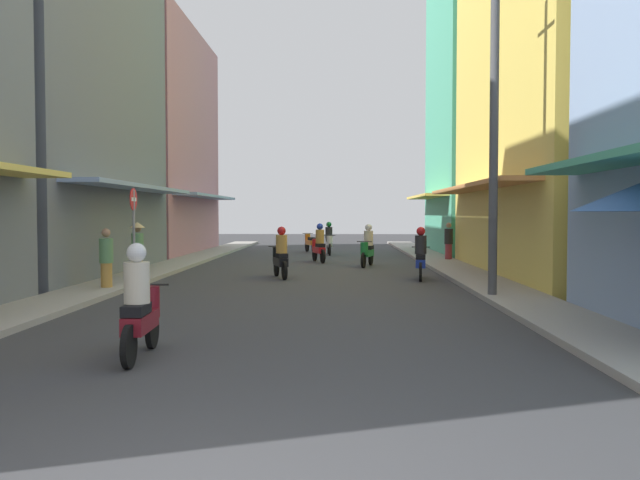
{
  "coord_description": "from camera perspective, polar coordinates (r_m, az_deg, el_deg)",
  "views": [
    {
      "loc": [
        1.0,
        -4.21,
        1.97
      ],
      "look_at": [
        0.43,
        17.21,
        1.1
      ],
      "focal_mm": 36.76,
      "sensor_mm": 36.0,
      "label": 1
    }
  ],
  "objects": [
    {
      "name": "ground_plane",
      "position": [
        19.95,
        -1.35,
        -3.35
      ],
      "size": [
        86.34,
        86.34,
        0.0
      ],
      "primitive_type": "plane",
      "color": "#38383A"
    },
    {
      "name": "sidewalk_left",
      "position": [
        20.82,
        -15.43,
        -3.03
      ],
      "size": [
        1.54,
        47.24,
        0.12
      ],
      "primitive_type": "cube",
      "color": "#9E9991",
      "rests_on": "ground"
    },
    {
      "name": "sidewalk_right",
      "position": [
        20.33,
        13.08,
        -3.13
      ],
      "size": [
        1.54,
        47.24,
        0.12
      ],
      "primitive_type": "cube",
      "color": "#9E9991",
      "rests_on": "ground"
    },
    {
      "name": "building_left_mid",
      "position": [
        23.12,
        -24.15,
        11.49
      ],
      "size": [
        7.05,
        10.72,
        11.48
      ],
      "color": "slate",
      "rests_on": "ground"
    },
    {
      "name": "building_left_far",
      "position": [
        33.49,
        -15.7,
        8.17
      ],
      "size": [
        7.05,
        11.13,
        10.88
      ],
      "color": "#B7727F",
      "rests_on": "ground"
    },
    {
      "name": "building_right_mid",
      "position": [
        22.97,
        22.34,
        16.19
      ],
      "size": [
        7.05,
        12.18,
        15.1
      ],
      "color": "#EFD159",
      "rests_on": "ground"
    },
    {
      "name": "building_right_far",
      "position": [
        33.72,
        15.37,
        13.62
      ],
      "size": [
        7.05,
        8.42,
        17.27
      ],
      "color": "#4CB28C",
      "rests_on": "ground"
    },
    {
      "name": "motorbike_green",
      "position": [
        24.4,
        4.15,
        -0.67
      ],
      "size": [
        0.68,
        1.77,
        1.58
      ],
      "color": "black",
      "rests_on": "ground"
    },
    {
      "name": "motorbike_orange",
      "position": [
        33.37,
        -0.87,
        -0.21
      ],
      "size": [
        0.75,
        1.74,
        0.96
      ],
      "color": "black",
      "rests_on": "ground"
    },
    {
      "name": "motorbike_blue",
      "position": [
        19.69,
        8.76,
        -1.4
      ],
      "size": [
        0.55,
        1.81,
        1.58
      ],
      "color": "black",
      "rests_on": "ground"
    },
    {
      "name": "motorbike_red",
      "position": [
        26.43,
        -0.11,
        -0.43
      ],
      "size": [
        0.71,
        1.76,
        1.58
      ],
      "color": "black",
      "rests_on": "ground"
    },
    {
      "name": "motorbike_maroon",
      "position": [
        9.25,
        -15.36,
        -5.63
      ],
      "size": [
        0.55,
        1.81,
        1.58
      ],
      "color": "black",
      "rests_on": "ground"
    },
    {
      "name": "motorbike_black",
      "position": [
        19.98,
        -3.46,
        -1.32
      ],
      "size": [
        0.7,
        1.76,
        1.58
      ],
      "color": "black",
      "rests_on": "ground"
    },
    {
      "name": "motorbike_white",
      "position": [
        31.27,
        0.79,
        -0.01
      ],
      "size": [
        0.55,
        1.81,
        1.58
      ],
      "color": "black",
      "rests_on": "ground"
    },
    {
      "name": "pedestrian_midway",
      "position": [
        27.06,
        11.13,
        -0.21
      ],
      "size": [
        0.34,
        0.34,
        1.6
      ],
      "color": "#99333F",
      "rests_on": "ground"
    },
    {
      "name": "pedestrian_crossing",
      "position": [
        19.41,
        -15.6,
        -0.71
      ],
      "size": [
        0.44,
        0.44,
        1.73
      ],
      "color": "#BF8C3F",
      "rests_on": "ground"
    },
    {
      "name": "pedestrian_far",
      "position": [
        17.27,
        -18.11,
        -1.69
      ],
      "size": [
        0.34,
        0.34,
        1.6
      ],
      "color": "#BF8C3F",
      "rests_on": "ground"
    },
    {
      "name": "utility_pole",
      "position": [
        15.56,
        14.91,
        9.87
      ],
      "size": [
        0.2,
        1.2,
        7.91
      ],
      "color": "#4C4C4F",
      "rests_on": "ground"
    },
    {
      "name": "street_sign_no_entry",
      "position": [
        18.18,
        -15.91,
        1.43
      ],
      "size": [
        0.07,
        0.6,
        2.65
      ],
      "color": "gray",
      "rests_on": "ground"
    }
  ]
}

